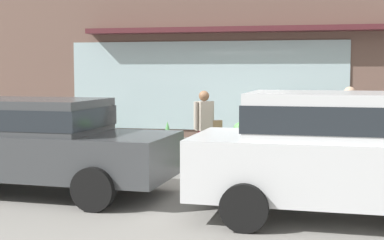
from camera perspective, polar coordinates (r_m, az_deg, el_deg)
The scene contains 13 objects.
ground_plane at distance 10.44m, azimuth 2.67°, elevation -5.82°, with size 60.00×60.00×0.00m, color gray.
curb_strip at distance 10.23m, azimuth 2.50°, elevation -5.69°, with size 14.00×0.24×0.12m, color #B2B2AD.
storefront at distance 13.42m, azimuth 4.77°, elevation 6.66°, with size 14.00×0.81×4.80m.
fire_hydrant at distance 11.23m, azimuth 4.96°, elevation -2.56°, with size 0.43×0.41×0.95m.
pedestrian_with_handbag at distance 11.19m, azimuth 1.34°, elevation -0.40°, with size 0.52×0.49×1.57m.
pedestrian_passerby at distance 11.02m, azimuth 15.76°, elevation -0.31°, with size 0.22×0.46×1.67m.
parked_car_silver at distance 7.59m, azimuth 15.85°, elevation -2.89°, with size 4.37×2.14×1.68m.
parked_car_dark_gray at distance 9.29m, azimuth -15.77°, elevation -1.93°, with size 4.42×2.13×1.52m.
potted_plant_trailing_edge at distance 12.93m, azimuth 17.92°, elevation -2.44°, with size 0.44×0.44×0.63m.
potted_plant_doorstep at distance 12.44m, azimuth 12.33°, elevation -1.97°, with size 0.29×0.29×0.99m.
potted_plant_window_right at distance 12.87m, azimuth -2.52°, elevation -2.01°, with size 0.38×0.38×0.81m.
potted_plant_window_center at distance 12.90m, azimuth 6.97°, elevation -1.94°, with size 0.55×0.55×0.76m.
potted_plant_near_hydrant at distance 13.75m, azimuth -8.48°, elevation -2.01°, with size 0.32×0.32×0.54m.
Camera 1 is at (1.57, -10.13, 1.95)m, focal length 52.16 mm.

